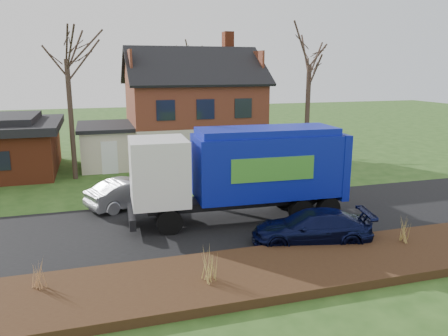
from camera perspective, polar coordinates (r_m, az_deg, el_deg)
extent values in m
plane|color=#274918|center=(19.30, -0.52, -7.13)|extent=(120.00, 120.00, 0.00)
cube|color=black|center=(19.30, -0.52, -7.10)|extent=(80.00, 7.00, 0.02)
cube|color=black|center=(14.64, 5.46, -13.38)|extent=(80.00, 3.50, 0.30)
cube|color=beige|center=(32.62, -4.04, 3.61)|extent=(9.00, 7.50, 2.70)
cube|color=#5A2B19|center=(32.29, -4.12, 8.43)|extent=(9.00, 7.50, 2.80)
cube|color=brown|center=(33.99, 0.51, 16.04)|extent=(0.70, 0.90, 1.60)
cube|color=beige|center=(31.38, -14.95, 2.73)|extent=(3.50, 5.50, 2.60)
cube|color=black|center=(31.17, -15.10, 5.30)|extent=(3.90, 5.90, 0.24)
cylinder|color=black|center=(17.95, -7.13, -7.03)|extent=(1.06, 0.40, 1.05)
cylinder|color=black|center=(19.94, -7.93, -5.00)|extent=(1.06, 0.40, 1.05)
cylinder|color=black|center=(19.46, 10.00, -5.54)|extent=(1.06, 0.40, 1.05)
cylinder|color=black|center=(21.31, 7.66, -3.81)|extent=(1.06, 0.40, 1.05)
cylinder|color=black|center=(20.02, 13.44, -5.17)|extent=(1.06, 0.40, 1.05)
cylinder|color=black|center=(21.82, 10.86, -3.53)|extent=(1.06, 0.40, 1.05)
cube|color=black|center=(19.53, 2.78, -4.25)|extent=(8.72, 1.56, 0.35)
cube|color=white|center=(18.39, -8.51, -0.41)|extent=(2.42, 2.62, 2.73)
cube|color=black|center=(18.28, -11.98, -0.15)|extent=(0.17, 2.22, 0.91)
cube|color=black|center=(18.83, -12.00, -6.16)|extent=(0.35, 2.53, 0.45)
cube|color=#0C1896|center=(19.43, 5.54, 0.39)|extent=(6.46, 2.78, 2.73)
cube|color=#0C1896|center=(19.16, 5.64, 4.82)|extent=(6.14, 2.47, 0.30)
cube|color=#0C1896|center=(20.78, 14.07, 0.60)|extent=(0.46, 2.59, 2.93)
cube|color=#40902F|center=(18.19, 6.47, -0.18)|extent=(3.63, 0.19, 1.01)
cube|color=#40902F|center=(20.54, 3.93, 1.40)|extent=(3.63, 0.19, 1.01)
imported|color=#AEAFB6|center=(21.76, -12.08, -3.14)|extent=(4.51, 3.13, 1.41)
imported|color=black|center=(17.17, 11.34, -7.65)|extent=(4.86, 2.83, 1.32)
cylinder|color=#3C2D24|center=(27.67, -19.33, 5.88)|extent=(0.30, 0.30, 7.14)
cylinder|color=#412F27|center=(29.88, 10.81, 6.58)|extent=(0.31, 0.31, 6.86)
cylinder|color=#443628|center=(39.65, -4.39, 8.78)|extent=(0.29, 0.29, 7.55)
cone|color=tan|center=(14.20, -23.06, -12.67)|extent=(0.04, 0.04, 0.87)
cone|color=tan|center=(14.22, -23.65, -12.69)|extent=(0.04, 0.04, 0.87)
cone|color=tan|center=(14.18, -22.47, -12.65)|extent=(0.04, 0.04, 0.87)
cone|color=tan|center=(14.31, -23.01, -12.48)|extent=(0.04, 0.04, 0.87)
cone|color=tan|center=(14.10, -23.11, -12.87)|extent=(0.04, 0.04, 0.87)
cone|color=tan|center=(13.48, -1.98, -12.47)|extent=(0.05, 0.05, 1.09)
cone|color=tan|center=(13.44, -2.70, -12.56)|extent=(0.05, 0.05, 1.09)
cone|color=tan|center=(13.52, -1.26, -12.39)|extent=(0.05, 0.05, 1.09)
cone|color=tan|center=(13.60, -2.13, -12.24)|extent=(0.05, 0.05, 1.09)
cone|color=tan|center=(13.36, -1.82, -12.72)|extent=(0.05, 0.05, 1.09)
cone|color=#A88F4A|center=(17.70, 22.47, -7.43)|extent=(0.04, 0.04, 0.92)
cone|color=#A88F4A|center=(17.60, 22.06, -7.51)|extent=(0.04, 0.04, 0.92)
cone|color=#A88F4A|center=(17.80, 22.88, -7.35)|extent=(0.04, 0.04, 0.92)
cone|color=#A88F4A|center=(17.80, 22.21, -7.30)|extent=(0.04, 0.04, 0.92)
cone|color=#A88F4A|center=(17.61, 22.74, -7.56)|extent=(0.04, 0.04, 0.92)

